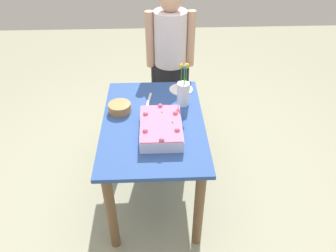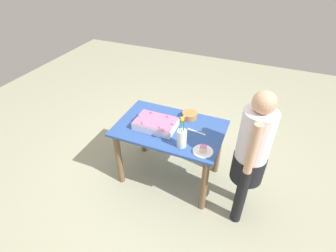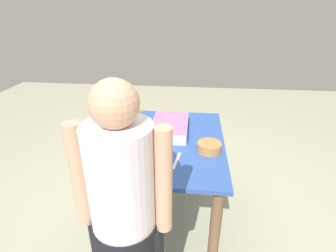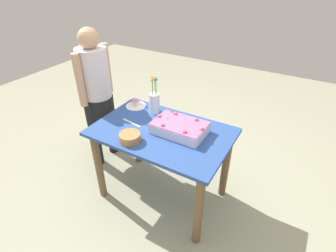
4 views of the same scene
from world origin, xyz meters
name	(u,v)px [view 3 (image 3 of 4)]	position (x,y,z in m)	size (l,w,h in m)	color
ground_plane	(174,215)	(0.00, 0.00, 0.00)	(8.00, 8.00, 0.00)	#A3A487
dining_table	(175,157)	(0.00, 0.00, 0.62)	(1.18, 0.76, 0.77)	#2E4F99
sheet_cake	(170,127)	(0.14, 0.06, 0.81)	(0.44, 0.29, 0.12)	white
serving_plate_with_slice	(131,169)	(-0.45, 0.24, 0.78)	(0.20, 0.20, 0.07)	white
cake_knife	(177,161)	(-0.30, -0.03, 0.77)	(0.21, 0.02, 0.00)	silver
flower_vase	(138,139)	(-0.22, 0.24, 0.88)	(0.10, 0.10, 0.36)	white
fruit_bowl	(209,147)	(-0.14, -0.26, 0.80)	(0.17, 0.17, 0.07)	#AD7A42
person_standing	(124,212)	(-0.89, 0.17, 0.85)	(0.31, 0.45, 1.49)	black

